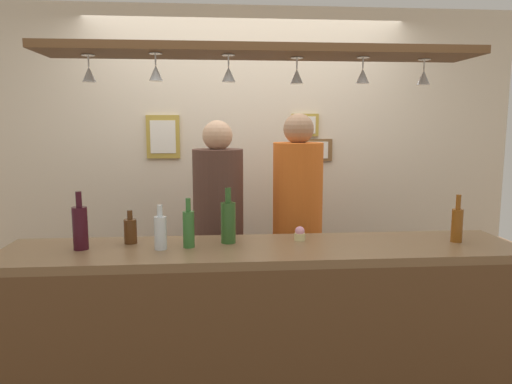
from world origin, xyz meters
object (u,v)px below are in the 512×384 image
Objects in this scene: bottle_champagne_green at (228,221)px; picture_frame_upper_small at (305,125)px; bottle_beer_amber_tall at (457,224)px; bottle_soda_clear at (160,232)px; person_left_brown_shirt at (218,221)px; person_right_orange_shirt at (297,215)px; bottle_beer_brown_stubby at (130,230)px; cupcake at (300,234)px; bottle_beer_green_import at (189,228)px; bottle_wine_dark_red at (80,227)px; picture_frame_caricature at (163,137)px; picture_frame_lower_pair at (314,150)px.

picture_frame_upper_small is at bearing 63.38° from bottle_champagne_green.
bottle_soda_clear is (-1.59, -0.02, -0.01)m from bottle_beer_amber_tall.
person_left_brown_shirt is 0.54m from person_right_orange_shirt.
bottle_champagne_green reaches higher than bottle_beer_brown_stubby.
bottle_beer_amber_tall is at bearing -7.05° from cupcake.
bottle_champagne_green reaches higher than bottle_beer_green_import.
bottle_soda_clear is at bearing -137.35° from person_right_orange_shirt.
bottle_wine_dark_red is at bearing -149.21° from person_right_orange_shirt.
person_right_orange_shirt is at bearing 32.14° from bottle_beer_brown_stubby.
bottle_soda_clear is at bearing -169.69° from bottle_beer_green_import.
bottle_wine_dark_red is at bearing -101.32° from picture_frame_caricature.
bottle_wine_dark_red is 0.76m from bottle_champagne_green.
picture_frame_caricature reaches higher than bottle_wine_dark_red.
person_left_brown_shirt is 0.69m from bottle_champagne_green.
bottle_champagne_green is (-0.49, -0.67, 0.10)m from person_right_orange_shirt.
picture_frame_caricature is (-1.72, 1.40, 0.43)m from bottle_beer_amber_tall.
bottle_soda_clear is (-0.84, -0.78, 0.08)m from person_right_orange_shirt.
bottle_beer_amber_tall is 1.18× the size of picture_frame_upper_small.
bottle_champagne_green is 0.37m from bottle_soda_clear.
cupcake is 1.39m from picture_frame_lower_pair.
picture_frame_upper_small is at bearing 75.61° from person_right_orange_shirt.
bottle_beer_amber_tall is 1.60m from picture_frame_upper_small.
person_right_orange_shirt is at bearing 42.65° from bottle_soda_clear.
picture_frame_caricature reaches higher than bottle_champagne_green.
bottle_wine_dark_red is 1.15× the size of bottle_beer_green_import.
picture_frame_lower_pair is at bearing 45.48° from bottle_beer_brown_stubby.
picture_frame_caricature is at bearing 110.05° from bottle_champagne_green.
bottle_beer_green_import is at bearing 10.31° from bottle_soda_clear.
bottle_beer_brown_stubby is 0.69× the size of bottle_beer_green_import.
cupcake is (0.92, -0.01, -0.03)m from bottle_beer_brown_stubby.
person_right_orange_shirt reaches higher than bottle_beer_brown_stubby.
bottle_soda_clear is 0.77× the size of picture_frame_lower_pair.
bottle_beer_amber_tall is 1.45m from bottle_beer_green_import.
bottle_beer_amber_tall reaches higher than bottle_beer_brown_stubby.
bottle_beer_brown_stubby is (-1.02, -0.64, 0.06)m from person_right_orange_shirt.
bottle_wine_dark_red is 1.00× the size of bottle_champagne_green.
bottle_beer_green_import is at bearing -170.55° from cupcake.
picture_frame_lower_pair is at bearing 55.91° from bottle_beer_green_import.
picture_frame_upper_small is at bearing 42.13° from person_left_brown_shirt.
person_right_orange_shirt reaches higher than person_left_brown_shirt.
bottle_wine_dark_red is 1.47m from picture_frame_caricature.
bottle_beer_brown_stubby is (0.23, 0.10, -0.05)m from bottle_wine_dark_red.
person_left_brown_shirt is 1.15m from picture_frame_upper_small.
person_right_orange_shirt is 6.75× the size of bottle_beer_green_import.
person_right_orange_shirt is at bearing 46.96° from bottle_beer_green_import.
person_left_brown_shirt reaches higher than picture_frame_lower_pair.
bottle_champagne_green is at bearing -69.95° from picture_frame_caricature.
bottle_champagne_green reaches higher than bottle_soda_clear.
bottle_beer_brown_stubby is at bearing 142.08° from bottle_soda_clear.
person_left_brown_shirt is 1.11m from picture_frame_lower_pair.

